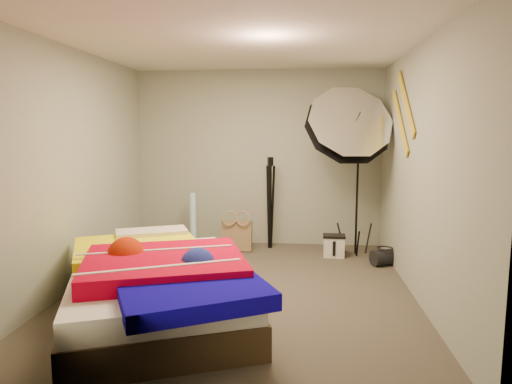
# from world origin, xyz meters

# --- Properties ---
(floor) EXTENTS (4.00, 4.00, 0.00)m
(floor) POSITION_xyz_m (0.00, 0.00, 0.00)
(floor) COLOR #4D453A
(floor) RESTS_ON ground
(ceiling) EXTENTS (4.00, 4.00, 0.00)m
(ceiling) POSITION_xyz_m (0.00, 0.00, 2.50)
(ceiling) COLOR silver
(ceiling) RESTS_ON wall_back
(wall_back) EXTENTS (3.50, 0.00, 3.50)m
(wall_back) POSITION_xyz_m (0.00, 2.00, 1.25)
(wall_back) COLOR #9BA292
(wall_back) RESTS_ON floor
(wall_front) EXTENTS (3.50, 0.00, 3.50)m
(wall_front) POSITION_xyz_m (0.00, -2.00, 1.25)
(wall_front) COLOR #9BA292
(wall_front) RESTS_ON floor
(wall_left) EXTENTS (0.00, 4.00, 4.00)m
(wall_left) POSITION_xyz_m (-1.75, 0.00, 1.25)
(wall_left) COLOR #9BA292
(wall_left) RESTS_ON floor
(wall_right) EXTENTS (0.00, 4.00, 4.00)m
(wall_right) POSITION_xyz_m (1.75, 0.00, 1.25)
(wall_right) COLOR #9BA292
(wall_right) RESTS_ON floor
(tote_bag) EXTENTS (0.42, 0.19, 0.43)m
(tote_bag) POSITION_xyz_m (-0.26, 1.55, 0.21)
(tote_bag) COLOR #9C7B59
(tote_bag) RESTS_ON floor
(wrapping_roll) EXTENTS (0.14, 0.24, 0.79)m
(wrapping_roll) POSITION_xyz_m (-0.88, 1.60, 0.39)
(wrapping_roll) COLOR #66B9E2
(wrapping_roll) RESTS_ON floor
(camera_case) EXTENTS (0.28, 0.20, 0.27)m
(camera_case) POSITION_xyz_m (1.06, 1.36, 0.13)
(camera_case) COLOR silver
(camera_case) RESTS_ON floor
(duffel_bag) EXTENTS (0.38, 0.31, 0.20)m
(duffel_bag) POSITION_xyz_m (1.65, 1.03, 0.10)
(duffel_bag) COLOR black
(duffel_bag) RESTS_ON floor
(wall_stripe_upper) EXTENTS (0.02, 0.91, 0.78)m
(wall_stripe_upper) POSITION_xyz_m (1.73, 0.60, 1.95)
(wall_stripe_upper) COLOR gold
(wall_stripe_upper) RESTS_ON wall_right
(wall_stripe_lower) EXTENTS (0.02, 0.91, 0.78)m
(wall_stripe_lower) POSITION_xyz_m (1.73, 0.85, 1.75)
(wall_stripe_lower) COLOR gold
(wall_stripe_lower) RESTS_ON wall_right
(bed) EXTENTS (2.17, 2.48, 0.61)m
(bed) POSITION_xyz_m (-0.63, -0.79, 0.31)
(bed) COLOR #3F2F1D
(bed) RESTS_ON floor
(photo_umbrella) EXTENTS (1.31, 0.90, 2.33)m
(photo_umbrella) POSITION_xyz_m (1.19, 1.37, 1.67)
(photo_umbrella) COLOR black
(photo_umbrella) RESTS_ON floor
(camera_tripod) EXTENTS (0.09, 0.09, 1.28)m
(camera_tripod) POSITION_xyz_m (0.19, 1.74, 0.74)
(camera_tripod) COLOR black
(camera_tripod) RESTS_ON floor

